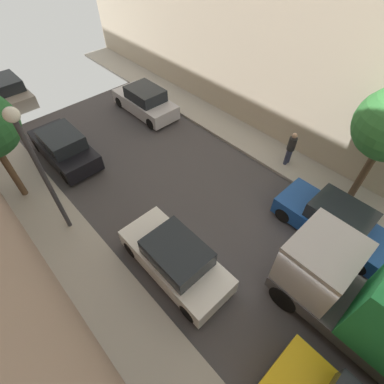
% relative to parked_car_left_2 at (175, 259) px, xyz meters
% --- Properties ---
extents(ground, '(32.00, 32.00, 0.00)m').
position_rel_parked_car_left_2_xyz_m(ground, '(2.70, -3.19, -0.72)').
color(ground, '#423F42').
extents(sidewalk_right, '(2.00, 44.00, 0.15)m').
position_rel_parked_car_left_2_xyz_m(sidewalk_right, '(7.70, -3.19, -0.64)').
color(sidewalk_right, '#A8A399').
rests_on(sidewalk_right, ground).
extents(parked_car_left_2, '(1.78, 4.20, 1.57)m').
position_rel_parked_car_left_2_xyz_m(parked_car_left_2, '(0.00, 0.00, 0.00)').
color(parked_car_left_2, white).
rests_on(parked_car_left_2, ground).
extents(parked_car_left_3, '(1.78, 4.20, 1.57)m').
position_rel_parked_car_left_2_xyz_m(parked_car_left_3, '(0.00, 8.24, 0.00)').
color(parked_car_left_3, black).
rests_on(parked_car_left_3, ground).
extents(parked_car_left_4, '(1.78, 4.20, 1.57)m').
position_rel_parked_car_left_2_xyz_m(parked_car_left_4, '(0.00, 15.57, 0.00)').
color(parked_car_left_4, gray).
rests_on(parked_car_left_4, ground).
extents(parked_car_right_2, '(1.78, 4.20, 1.57)m').
position_rel_parked_car_left_2_xyz_m(parked_car_right_2, '(5.40, -2.87, 0.00)').
color(parked_car_right_2, '#194799').
rests_on(parked_car_right_2, ground).
extents(parked_car_right_3, '(1.78, 4.20, 1.57)m').
position_rel_parked_car_left_2_xyz_m(parked_car_right_3, '(5.40, 8.95, 0.00)').
color(parked_car_right_3, silver).
rests_on(parked_car_right_3, ground).
extents(pedestrian, '(0.40, 0.36, 1.72)m').
position_rel_parked_car_left_2_xyz_m(pedestrian, '(7.54, 0.55, 0.35)').
color(pedestrian, '#2D334C').
rests_on(pedestrian, sidewalk_right).
extents(lamp_post, '(0.44, 0.44, 5.25)m').
position_rel_parked_car_left_2_xyz_m(lamp_post, '(-1.90, 4.27, 2.91)').
color(lamp_post, '#333338').
rests_on(lamp_post, sidewalk_left).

